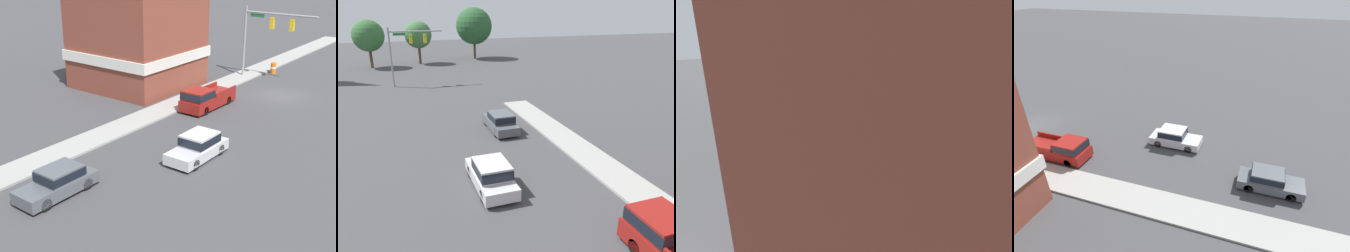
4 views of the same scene
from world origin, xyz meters
TOP-DOWN VIEW (x-y plane):
  - far_signal_assembly at (-3.85, 41.57)m, footprint 6.33×0.49m
  - car_lead at (-1.44, 14.85)m, footprint 1.83×4.43m
  - car_oncoming at (1.80, 22.96)m, footprint 1.76×4.41m
  - backdrop_tree_left_far at (-8.70, 56.63)m, footprint 4.89×4.89m
  - backdrop_tree_left_mid at (-1.00, 58.22)m, footprint 4.48×4.48m
  - backdrop_tree_center at (9.38, 61.07)m, footprint 6.59×6.59m

SIDE VIEW (x-z plane):
  - car_oncoming at x=1.80m, z-range 0.03..1.50m
  - car_lead at x=-1.44m, z-range 0.03..1.59m
  - backdrop_tree_left_mid at x=-1.00m, z-range 1.29..8.38m
  - backdrop_tree_left_far at x=-8.70m, z-range 1.27..8.73m
  - far_signal_assembly at x=-3.85m, z-range 1.51..8.52m
  - backdrop_tree_center at x=9.38m, z-range 1.31..10.52m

